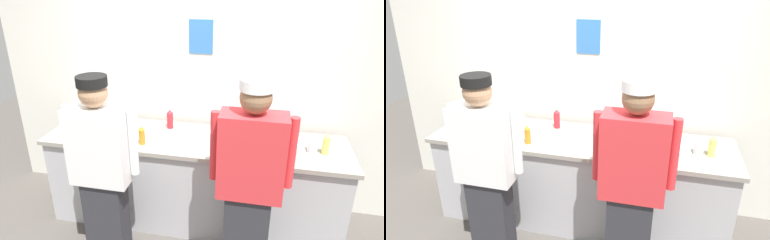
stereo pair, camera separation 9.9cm
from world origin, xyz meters
TOP-DOWN VIEW (x-y plane):
  - wall_back at (-0.00, 0.88)m, footprint 4.45×0.11m
  - prep_counter at (0.00, 0.38)m, footprint 2.84×0.73m
  - chef_near_left at (-0.61, -0.29)m, footprint 0.60×0.24m
  - chef_center at (0.56, -0.26)m, footprint 0.62×0.24m
  - plate_stack_front at (-0.27, 0.33)m, footprint 0.20×0.20m
  - mixing_bowl_steel at (-0.79, 0.46)m, footprint 0.37×0.37m
  - sheet_tray at (0.72, 0.38)m, footprint 0.57×0.35m
  - squeeze_bottle_primary at (1.17, 0.33)m, footprint 0.06×0.06m
  - squeeze_bottle_secondary at (-0.29, 0.58)m, footprint 0.06×0.06m
  - squeeze_bottle_spare at (-0.44, 0.18)m, footprint 0.06×0.06m
  - ramekin_green_sauce at (0.15, 0.49)m, footprint 0.10×0.10m
  - ramekin_red_sauce at (-0.08, 0.19)m, footprint 0.09×0.09m
  - ramekin_orange_sauce at (-1.13, 0.59)m, footprint 0.11×0.11m
  - ramekin_yellow_sauce at (0.35, 0.38)m, footprint 0.08×0.08m
  - deli_cup at (1.06, 0.34)m, footprint 0.09×0.09m

SIDE VIEW (x-z plane):
  - prep_counter at x=0.00m, z-range 0.00..0.92m
  - chef_near_left at x=-0.61m, z-range 0.06..1.73m
  - chef_center at x=0.56m, z-range 0.06..1.77m
  - sheet_tray at x=0.72m, z-range 0.91..0.94m
  - ramekin_green_sauce at x=0.15m, z-range 0.92..0.95m
  - ramekin_yellow_sauce at x=0.35m, z-range 0.92..0.95m
  - ramekin_orange_sauce at x=-1.13m, z-range 0.92..0.95m
  - ramekin_red_sauce at x=-0.08m, z-range 0.92..0.96m
  - plate_stack_front at x=-0.27m, z-range 0.91..0.96m
  - deli_cup at x=1.06m, z-range 0.91..1.02m
  - mixing_bowl_steel at x=-0.79m, z-range 0.91..1.03m
  - squeeze_bottle_spare at x=-0.44m, z-range 0.91..1.09m
  - squeeze_bottle_primary at x=1.17m, z-range 0.91..1.10m
  - squeeze_bottle_secondary at x=-0.29m, z-range 0.91..1.11m
  - wall_back at x=0.00m, z-range 0.00..2.97m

